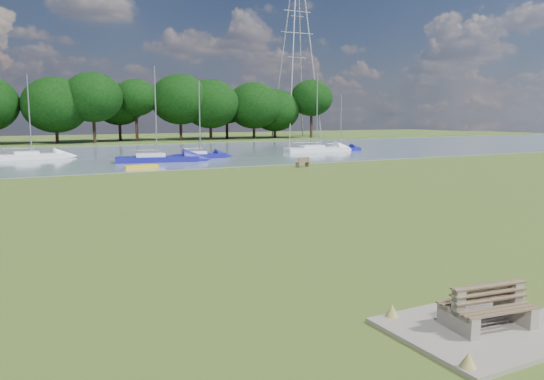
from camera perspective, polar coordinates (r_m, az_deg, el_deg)
name	(u,v)px	position (r m, az deg, el deg)	size (l,w,h in m)	color
ground	(234,220)	(24.13, -4.12, -3.22)	(220.00, 220.00, 0.00)	#5E6D28
river	(88,156)	(64.58, -19.22, 3.47)	(220.00, 40.00, 0.10)	slate
far_bank	(59,143)	(94.30, -21.95, 4.67)	(220.00, 20.00, 0.40)	#4C6626
concrete_pad	(486,328)	(13.04, 22.07, -13.57)	(4.20, 3.20, 0.10)	gray
bench_pair	(488,307)	(12.88, 22.18, -11.62)	(2.04, 1.36, 1.03)	gray
riverbank_bench	(303,162)	(48.05, 3.36, 3.00)	(1.53, 0.83, 0.91)	brown
kayak	(142,166)	(48.08, -13.82, 2.47)	(2.88, 0.67, 0.29)	gold
pylon	(297,31)	(107.39, 2.71, 16.70)	(7.21, 5.05, 33.20)	#999B9F
sailboat_0	(340,148)	(69.19, 7.33, 4.53)	(5.33, 1.50, 7.24)	navy
sailboat_1	(200,154)	(57.51, -7.78, 3.86)	(5.66, 1.83, 8.21)	navy
sailboat_3	(156,157)	(54.03, -12.36, 3.49)	(8.30, 3.70, 9.38)	navy
sailboat_4	(31,154)	(61.62, -24.50, 3.50)	(6.99, 2.46, 8.86)	silver
sailboat_5	(316,148)	(67.28, 4.75, 4.53)	(8.43, 3.27, 9.75)	silver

